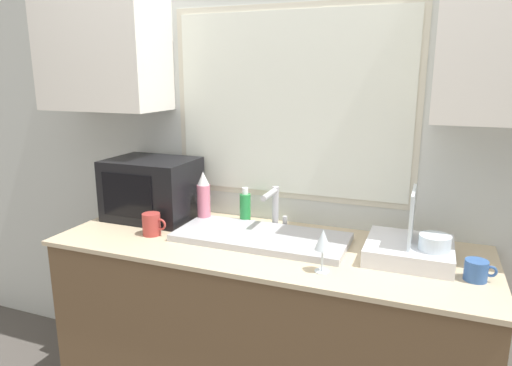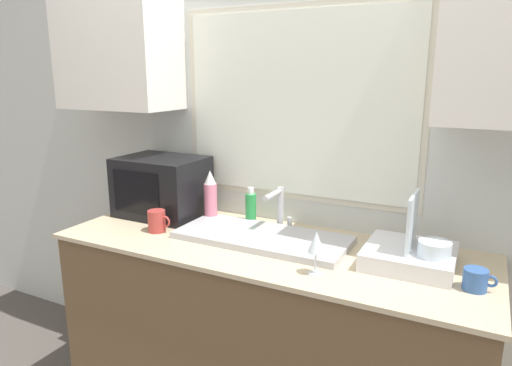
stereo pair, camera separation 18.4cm
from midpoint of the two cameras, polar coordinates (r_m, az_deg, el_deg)
countertop at (r=2.25m, az=3.67°, el=-18.44°), size 1.90×0.69×0.91m
wall_back at (r=2.21m, az=7.33°, el=8.04°), size 6.00×0.38×2.60m
sink_basin at (r=2.07m, az=3.32°, el=-6.82°), size 0.78×0.34×0.03m
faucet at (r=2.19m, az=5.26°, el=-2.75°), size 0.08×0.19×0.20m
microwave at (r=2.43m, az=-9.59°, el=-0.45°), size 0.44×0.33×0.31m
dish_rack at (r=1.93m, az=21.55°, el=-8.25°), size 0.34×0.33×0.29m
spray_bottle at (r=2.31m, az=-3.46°, el=-1.76°), size 0.07×0.07×0.26m
soap_bottle at (r=2.27m, az=1.66°, el=-3.16°), size 0.05×0.05×0.19m
mug_near_sink at (r=2.20m, az=-9.94°, el=-4.74°), size 0.12×0.08×0.10m
wine_glass at (r=1.72m, az=10.60°, el=-7.48°), size 0.06×0.06×0.17m
mug_by_rack at (r=1.83m, az=28.47°, el=-10.64°), size 0.11×0.08×0.08m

